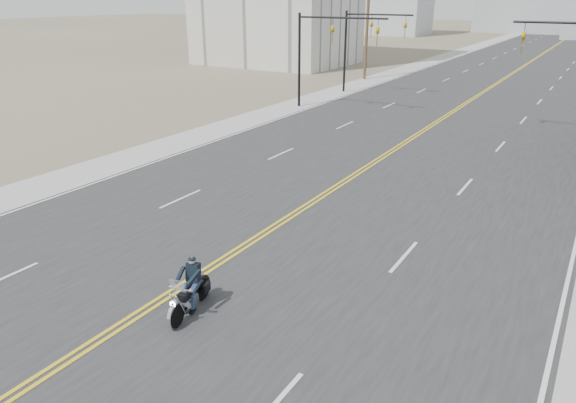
# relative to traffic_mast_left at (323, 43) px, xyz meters

# --- Properties ---
(road) EXTENTS (20.00, 200.00, 0.01)m
(road) POSITION_rel_traffic_mast_left_xyz_m (8.98, 38.00, -4.93)
(road) COLOR #303033
(road) RESTS_ON ground
(sidewalk_left) EXTENTS (3.00, 200.00, 0.01)m
(sidewalk_left) POSITION_rel_traffic_mast_left_xyz_m (-2.52, 38.00, -4.93)
(sidewalk_left) COLOR #A5A5A0
(sidewalk_left) RESTS_ON ground
(traffic_mast_left) EXTENTS (7.10, 0.26, 7.00)m
(traffic_mast_left) POSITION_rel_traffic_mast_left_xyz_m (0.00, 0.00, 0.00)
(traffic_mast_left) COLOR black
(traffic_mast_left) RESTS_ON ground
(traffic_mast_far) EXTENTS (6.10, 0.26, 7.00)m
(traffic_mast_far) POSITION_rel_traffic_mast_left_xyz_m (-0.33, 8.00, -0.06)
(traffic_mast_far) COLOR black
(traffic_mast_far) RESTS_ON ground
(utility_pole_left) EXTENTS (2.20, 0.30, 10.50)m
(utility_pole_left) POSITION_rel_traffic_mast_left_xyz_m (-3.52, 16.00, 0.54)
(utility_pole_left) COLOR brown
(utility_pole_left) RESTS_ON ground
(motorcyclist) EXTENTS (1.27, 2.15, 1.57)m
(motorcyclist) POSITION_rel_traffic_mast_left_xyz_m (10.08, -26.17, -4.15)
(motorcyclist) COLOR black
(motorcyclist) RESTS_ON ground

